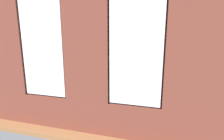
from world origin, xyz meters
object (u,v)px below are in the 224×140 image
remote_black (113,85)px  remote_gray (123,83)px  candle_jar (99,82)px  media_console (53,81)px  potted_plant_foreground_right (79,65)px  potted_plant_beside_window_right (32,90)px  table_plant_small (111,80)px  potted_plant_by_left_couch (168,79)px  potted_plant_corner_near_left (183,70)px  papasan_chair (120,72)px  couch_by_window (79,103)px  coffee_table (111,85)px  cup_ceramic (107,81)px  couch_left (183,90)px  tv_flatscreen (52,65)px

remote_black → remote_gray: bearing=108.2°
candle_jar → media_console: candle_jar is taller
potted_plant_foreground_right → potted_plant_beside_window_right: potted_plant_foreground_right is taller
table_plant_small → potted_plant_by_left_couch: 2.59m
potted_plant_beside_window_right → candle_jar: bearing=-133.8°
table_plant_small → potted_plant_corner_near_left: 3.14m
candle_jar → potted_plant_beside_window_right: (1.39, 1.45, 0.09)m
remote_gray → papasan_chair: bearing=55.5°
potted_plant_foreground_right → potted_plant_by_left_couch: bearing=177.2°
media_console → potted_plant_beside_window_right: 2.03m
couch_by_window → remote_gray: (-0.82, -1.63, 0.14)m
coffee_table → cup_ceramic: 0.22m
couch_left → tv_flatscreen: (4.68, 0.02, 0.59)m
potted_plant_corner_near_left → potted_plant_foreground_right: bearing=0.7°
coffee_table → potted_plant_by_left_couch: 2.58m
cup_ceramic → media_console: (2.26, -0.22, -0.23)m
couch_left → couch_by_window: bearing=-60.7°
tv_flatscreen → cup_ceramic: bearing=174.4°
couch_by_window → tv_flatscreen: 2.74m
table_plant_small → media_console: (2.43, -0.33, -0.31)m
potted_plant_foreground_right → media_console: bearing=79.8°
potted_plant_corner_near_left → papasan_chair: bearing=5.1°
couch_left → potted_plant_corner_near_left: potted_plant_corner_near_left is taller
table_plant_small → potted_plant_beside_window_right: potted_plant_beside_window_right is taller
couch_by_window → couch_left: bearing=-146.0°
table_plant_small → tv_flatscreen: bearing=-7.8°
remote_gray → table_plant_small: bearing=150.9°
potted_plant_foreground_right → potted_plant_by_left_couch: (-3.98, 0.20, -0.32)m
potted_plant_corner_near_left → potted_plant_beside_window_right: size_ratio=1.26×
media_console → potted_plant_by_left_couch: 4.53m
potted_plant_corner_near_left → tv_flatscreen: bearing=19.5°
candle_jar → potted_plant_corner_near_left: size_ratio=0.10×
remote_gray → potted_plant_foreground_right: 3.10m
cup_ceramic → potted_plant_corner_near_left: bearing=-143.0°
remote_black → remote_gray: size_ratio=1.00×
couch_left → potted_plant_corner_near_left: size_ratio=1.79×
couch_by_window → potted_plant_corner_near_left: bearing=-129.0°
potted_plant_corner_near_left → potted_plant_by_left_couch: bearing=24.7°
candle_jar → potted_plant_beside_window_right: size_ratio=0.12×
candle_jar → tv_flatscreen: tv_flatscreen is taller
table_plant_small → media_console: 2.47m
candle_jar → papasan_chair: 1.96m
remote_black → potted_plant_corner_near_left: (-2.29, -2.17, 0.19)m
potted_plant_beside_window_right → media_console: bearing=-71.4°
coffee_table → couch_left: bearing=-171.1°
potted_plant_foreground_right → cup_ceramic: bearing=136.3°
table_plant_small → remote_black: table_plant_small is taller
remote_black → potted_plant_beside_window_right: (1.89, 1.45, 0.13)m
potted_plant_foreground_right → coffee_table: bearing=137.0°
potted_plant_foreground_right → potted_plant_beside_window_right: bearing=95.5°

